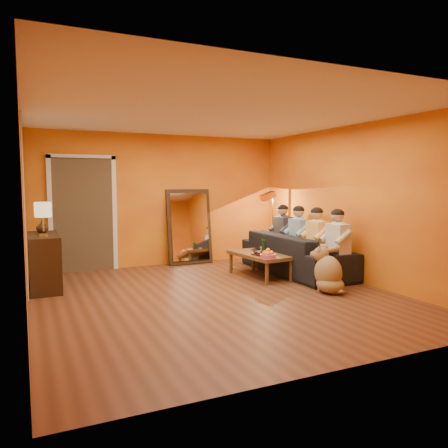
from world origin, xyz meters
name	(u,v)px	position (x,y,z in m)	size (l,w,h in m)	color
room_shell	(206,206)	(0.00, 0.37, 1.30)	(5.00, 5.50, 2.60)	brown
white_accent	(24,205)	(-2.48, 1.75, 1.30)	(0.02, 1.90, 2.58)	white
doorway_recess	(83,215)	(-1.50, 2.83, 1.05)	(1.06, 0.30, 2.10)	#3F2D19
door_jamb_left	(50,216)	(-2.07, 2.71, 1.05)	(0.08, 0.06, 2.20)	white
door_jamb_right	(115,214)	(-0.93, 2.71, 1.05)	(0.08, 0.06, 2.20)	white
door_header	(82,157)	(-1.50, 2.71, 2.12)	(1.22, 0.06, 0.08)	white
mirror_frame	(189,227)	(0.55, 2.63, 0.76)	(0.92, 0.06, 1.52)	#321E10
mirror_glass	(190,227)	(0.55, 2.59, 0.76)	(0.78, 0.02, 1.36)	white
sideboard	(44,262)	(-2.24, 1.55, 0.42)	(0.44, 1.18, 0.85)	#321E10
table_lamp	(43,219)	(-2.24, 1.25, 1.10)	(0.24, 0.24, 0.51)	beige
sofa	(296,253)	(2.00, 0.93, 0.36)	(0.96, 2.47, 0.72)	black
coffee_table	(260,265)	(1.21, 0.89, 0.21)	(0.62, 1.22, 0.42)	brown
floor_lamp	(273,228)	(2.10, 1.93, 0.72)	(0.30, 0.24, 1.44)	gold
dog	(328,269)	(1.62, -0.48, 0.35)	(0.39, 0.60, 0.71)	#997545
person_far_left	(338,247)	(2.13, -0.07, 0.61)	(0.70, 0.44, 1.22)	beige
person_mid_left	(317,242)	(2.13, 0.48, 0.61)	(0.70, 0.44, 1.22)	#FFC454
person_mid_right	(299,239)	(2.13, 1.03, 0.61)	(0.70, 0.44, 1.22)	#80A2C6
person_far_right	(283,236)	(2.13, 1.58, 0.61)	(0.70, 0.44, 1.22)	#2D2D32
fruit_bowl	(268,253)	(1.11, 0.44, 0.50)	(0.26, 0.26, 0.16)	#D84C7A
wine_bottle	(264,245)	(1.26, 0.84, 0.58)	(0.07, 0.07, 0.31)	black
tumbler	(262,249)	(1.33, 1.01, 0.46)	(0.10, 0.10, 0.09)	#B27F3F
laptop	(259,249)	(1.39, 1.24, 0.43)	(0.29, 0.19, 0.02)	black
book_lower	(256,255)	(1.03, 0.69, 0.43)	(0.18, 0.24, 0.02)	#321E10
book_mid	(257,254)	(1.04, 0.70, 0.45)	(0.18, 0.25, 0.02)	red
book_upper	(257,253)	(1.03, 0.68, 0.47)	(0.16, 0.22, 0.02)	black
vase	(42,227)	(-2.24, 1.80, 0.95)	(0.19, 0.19, 0.20)	#321E10
flowers	(42,209)	(-2.24, 1.80, 1.23)	(0.17, 0.17, 0.51)	red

